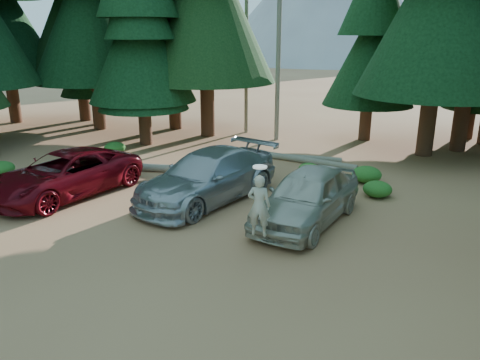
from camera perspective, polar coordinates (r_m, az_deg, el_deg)
The scene contains 18 objects.
ground at distance 12.13m, azimuth -10.60°, elevation -9.77°, with size 160.00×160.00×0.00m, color #9B6241.
forest_belt_north at distance 25.79m, azimuth 2.87°, elevation 5.29°, with size 36.00×7.00×22.00m, color black, non-canonical shape.
snag_front at distance 24.56m, azimuth 4.80°, elevation 18.73°, with size 0.24×0.24×12.00m, color #6E6958.
snag_back at distance 26.41m, azimuth 0.79°, elevation 16.54°, with size 0.20×0.20×10.00m, color #6E6958.
red_pickup at distance 17.41m, azimuth -20.57°, elevation 0.66°, with size 2.55×5.53×1.54m, color #620811.
silver_minivan_center at distance 15.85m, azimuth -3.97°, elevation 0.43°, with size 2.35×5.78×1.68m, color #ABADB3.
silver_minivan_right at distance 14.11m, azimuth 8.19°, elevation -2.00°, with size 1.94×4.83×1.64m, color #BBB6A6.
frisbee_player at distance 11.88m, azimuth 2.33°, elevation -3.07°, with size 0.59×0.43×1.84m.
log_left at distance 19.56m, azimuth -10.24°, elevation 1.47°, with size 0.32×0.32×4.48m, color #6E6958.
log_mid at distance 21.05m, azimuth 7.98°, elevation 2.66°, with size 0.26×0.26×3.18m, color #6E6958.
log_right at distance 20.60m, azimuth 8.36°, elevation 2.33°, with size 0.28×0.28×4.36m, color #6E6958.
shrub_far_left at distance 21.80m, azimuth -19.00°, elevation 2.89°, with size 1.17×1.17×0.64m, color #1F661E.
shrub_left at distance 22.95m, azimuth -15.02°, elevation 3.83°, with size 0.99×0.99×0.54m, color #1F661E.
shrub_center_left at distance 20.19m, azimuth -3.72°, elevation 2.59°, with size 1.02×1.02×0.56m, color #1F661E.
shrub_center_right at distance 19.08m, azimuth 8.38°, elevation 1.37°, with size 0.84×0.84×0.46m, color #1F661E.
shrub_right at distance 17.00m, azimuth 16.40°, elevation -1.07°, with size 1.00×1.00×0.55m, color #1F661E.
shrub_far_right at distance 18.50m, azimuth 15.18°, elevation 0.66°, with size 1.12×1.12×0.62m, color #1F661E.
shrub_edge_west at distance 21.04m, azimuth -27.09°, elevation 1.26°, with size 1.03×1.03×0.56m, color #1F661E.
Camera 1 is at (4.59, -9.77, 5.53)m, focal length 35.00 mm.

